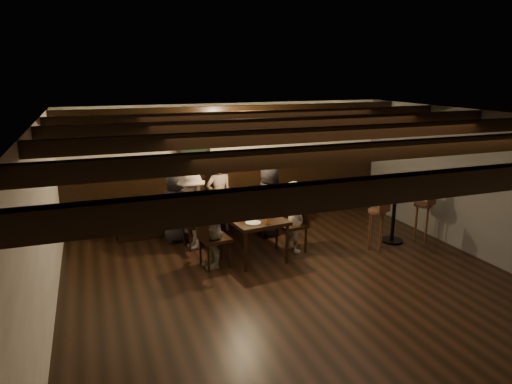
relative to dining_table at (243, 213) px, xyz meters
name	(u,v)px	position (x,y,z in m)	size (l,w,h in m)	color
room	(239,186)	(0.02, 0.26, 0.43)	(7.00, 7.00, 7.00)	black
dining_table	(243,213)	(0.00, 0.00, 0.00)	(1.06, 1.96, 0.70)	black
chair_left_near	(195,233)	(-0.77, 0.36, -0.38)	(0.44, 0.44, 0.87)	black
chair_left_far	(214,248)	(-0.66, -0.53, -0.35)	(0.49, 0.49, 0.97)	black
chair_right_near	(267,220)	(0.66, 0.53, -0.36)	(0.47, 0.47, 0.93)	black
chair_right_far	(292,234)	(0.77, -0.36, -0.34)	(0.50, 0.50, 0.98)	black
person_bench_left	(176,206)	(-1.00, 0.79, 0.01)	(0.64, 0.42, 1.31)	#272629
person_bench_centre	(219,196)	(-0.12, 1.04, 0.05)	(0.51, 0.33, 1.40)	gray
person_bench_right	(265,198)	(0.79, 1.00, -0.06)	(0.57, 0.45, 1.18)	#4F1C1B
person_left_near	(192,211)	(-0.80, 0.36, 0.03)	(0.87, 0.50, 1.34)	#B5A299
person_left_far	(211,229)	(-0.69, -0.53, -0.02)	(0.73, 0.30, 1.24)	gray
person_right_near	(269,199)	(0.69, 0.53, 0.04)	(0.67, 0.44, 1.37)	black
person_right_far	(294,216)	(0.80, -0.36, -0.03)	(0.45, 0.29, 1.23)	#9E9885
pint_a	(212,198)	(-0.36, 0.66, 0.13)	(0.07, 0.07, 0.14)	#BF7219
pint_b	(240,196)	(0.17, 0.67, 0.13)	(0.07, 0.07, 0.14)	#BF7219
pint_c	(224,207)	(-0.31, 0.06, 0.13)	(0.07, 0.07, 0.14)	#BF7219
pint_d	(253,201)	(0.27, 0.23, 0.13)	(0.07, 0.07, 0.14)	silver
pint_e	(242,215)	(-0.17, -0.47, 0.13)	(0.07, 0.07, 0.14)	#BF7219
pint_f	(268,213)	(0.26, -0.52, 0.13)	(0.07, 0.07, 0.14)	silver
pint_g	(268,219)	(0.14, -0.79, 0.13)	(0.07, 0.07, 0.14)	#BF7219
plate_near	(253,223)	(-0.07, -0.71, 0.07)	(0.24, 0.24, 0.01)	white
plate_far	(260,213)	(0.21, -0.28, 0.07)	(0.24, 0.24, 0.01)	white
condiment_caddy	(244,208)	(0.01, -0.05, 0.12)	(0.15, 0.10, 0.12)	black
candle	(242,203)	(0.08, 0.31, 0.08)	(0.05, 0.05, 0.05)	beige
high_top_table	(394,207)	(2.65, -0.60, 0.00)	(0.55, 0.55, 0.98)	black
bar_stool_left	(376,229)	(2.15, -0.80, -0.27)	(0.33, 0.35, 1.00)	#3D2513
bar_stool_right	(422,221)	(3.15, -0.75, -0.27)	(0.34, 0.36, 1.00)	#3D2513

